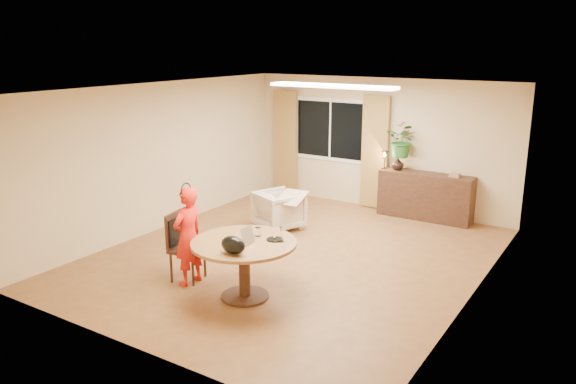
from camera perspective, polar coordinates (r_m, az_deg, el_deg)
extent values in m
plane|color=brown|center=(8.87, 0.51, -6.55)|extent=(6.50, 6.50, 0.00)
plane|color=white|center=(8.28, 0.56, 10.44)|extent=(6.50, 6.50, 0.00)
plane|color=beige|center=(11.32, 9.28, 4.82)|extent=(5.50, 0.00, 5.50)
plane|color=beige|center=(10.17, -12.77, 3.51)|extent=(0.00, 6.50, 6.50)
plane|color=beige|center=(7.45, 18.80, -1.04)|extent=(0.00, 6.50, 6.50)
cube|color=white|center=(11.74, 4.33, 6.33)|extent=(1.70, 0.02, 1.30)
cube|color=black|center=(11.73, 4.30, 6.32)|extent=(1.55, 0.01, 1.15)
cube|color=white|center=(11.73, 4.30, 6.32)|extent=(0.04, 0.01, 1.15)
cube|color=olive|center=(12.25, -0.23, 5.05)|extent=(0.55, 0.08, 2.25)
cube|color=olive|center=(11.28, 8.82, 4.01)|extent=(0.55, 0.08, 2.25)
cube|color=white|center=(9.32, 4.52, 10.68)|extent=(2.20, 0.35, 0.05)
cylinder|color=brown|center=(7.26, -4.50, -5.19)|extent=(1.37, 1.37, 0.04)
cylinder|color=black|center=(7.40, -4.44, -8.02)|extent=(0.15, 0.15, 0.74)
cylinder|color=black|center=(7.54, -4.39, -10.49)|extent=(0.63, 0.63, 0.03)
imported|color=red|center=(7.80, -10.11, -4.45)|extent=(0.52, 0.36, 1.38)
imported|color=#BCA895|center=(10.06, -0.91, -1.85)|extent=(0.97, 0.98, 0.69)
cube|color=black|center=(10.91, 13.77, -0.41)|extent=(1.76, 0.43, 0.88)
imported|color=black|center=(10.97, 11.09, 2.86)|extent=(0.30, 0.30, 0.25)
imported|color=#326224|center=(10.86, 11.60, 5.15)|extent=(0.64, 0.57, 0.66)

